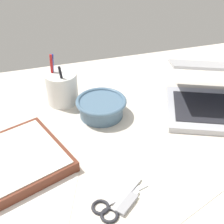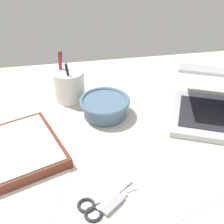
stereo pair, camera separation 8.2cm
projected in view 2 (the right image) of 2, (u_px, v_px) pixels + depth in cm
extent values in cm
cube|color=beige|center=(118.00, 147.00, 82.79)|extent=(140.00, 100.00, 2.00)
cylinder|color=slate|center=(105.00, 108.00, 91.60)|extent=(12.63, 12.63, 4.86)
torus|color=slate|center=(105.00, 101.00, 90.20)|extent=(14.86, 14.86, 1.19)
cylinder|color=white|center=(69.00, 85.00, 97.38)|extent=(9.70, 9.70, 9.88)
cylinder|color=black|center=(70.00, 83.00, 93.89)|extent=(2.11, 0.89, 12.67)
cylinder|color=#233899|center=(61.00, 74.00, 96.28)|extent=(2.32, 3.26, 14.39)
cylinder|color=#B21E1E|center=(60.00, 74.00, 96.14)|extent=(1.44, 1.97, 14.62)
cube|color=silver|center=(16.00, 146.00, 77.18)|extent=(24.18, 25.32, 0.30)
cube|color=#B7B7BC|center=(115.00, 194.00, 67.86)|extent=(9.20, 7.62, 0.30)
cube|color=#B7B7BC|center=(115.00, 195.00, 68.03)|extent=(10.74, 3.83, 0.30)
torus|color=#232328|center=(93.00, 214.00, 63.99)|extent=(3.90, 3.90, 0.70)
torus|color=#232328|center=(86.00, 205.00, 65.81)|extent=(3.90, 3.90, 0.70)
cube|color=silver|center=(150.00, 170.00, 74.43)|extent=(30.20, 34.74, 0.16)
cube|color=white|center=(7.00, 213.00, 64.48)|extent=(28.01, 33.40, 0.16)
cube|color=#99999E|center=(113.00, 205.00, 65.66)|extent=(5.94, 5.30, 1.00)
cube|color=silver|center=(124.00, 195.00, 67.85)|extent=(1.69, 1.69, 0.60)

